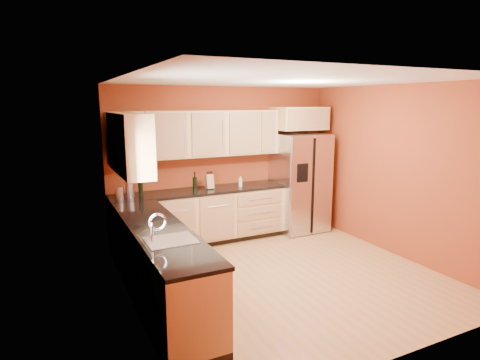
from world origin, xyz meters
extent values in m
plane|color=#AA7A41|center=(0.00, 0.00, 0.00)|extent=(4.00, 4.00, 0.00)
plane|color=silver|center=(0.00, 0.00, 2.60)|extent=(4.00, 4.00, 0.00)
cube|color=maroon|center=(0.00, 2.00, 1.30)|extent=(4.00, 0.04, 2.60)
cube|color=maroon|center=(0.00, -2.00, 1.30)|extent=(4.00, 0.04, 2.60)
cube|color=maroon|center=(-2.00, 0.00, 1.30)|extent=(0.04, 4.00, 2.60)
cube|color=maroon|center=(2.00, 0.00, 1.30)|extent=(0.04, 4.00, 2.60)
cube|color=tan|center=(-0.55, 1.70, 0.44)|extent=(2.90, 0.60, 0.88)
cube|color=tan|center=(-1.70, 0.00, 0.44)|extent=(0.60, 2.80, 0.88)
cube|color=black|center=(-0.55, 1.69, 0.90)|extent=(2.90, 0.62, 0.04)
cube|color=black|center=(-1.69, 0.00, 0.90)|extent=(0.62, 2.80, 0.04)
cube|color=tan|center=(-0.25, 1.83, 1.83)|extent=(2.30, 0.33, 0.75)
cube|color=tan|center=(-1.83, 0.72, 1.83)|extent=(0.33, 1.35, 0.75)
cube|color=tan|center=(-1.67, 1.67, 1.83)|extent=(0.67, 0.67, 0.75)
cube|color=tan|center=(1.35, 1.70, 2.05)|extent=(0.92, 0.60, 0.40)
cube|color=silver|center=(1.35, 1.62, 0.89)|extent=(0.90, 0.75, 1.78)
cube|color=white|center=(-1.98, -0.50, 1.55)|extent=(0.03, 0.90, 1.00)
cylinder|color=silver|center=(-1.85, 1.63, 1.01)|extent=(0.14, 0.14, 0.18)
cylinder|color=silver|center=(-1.68, 1.68, 1.03)|extent=(0.15, 0.15, 0.21)
cube|color=#AC7F53|center=(-0.38, 1.71, 1.04)|extent=(0.12, 0.11, 0.24)
cylinder|color=silver|center=(0.15, 1.63, 1.01)|extent=(0.06, 0.06, 0.18)
camera|label=1|loc=(-2.77, -4.36, 2.32)|focal=30.00mm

